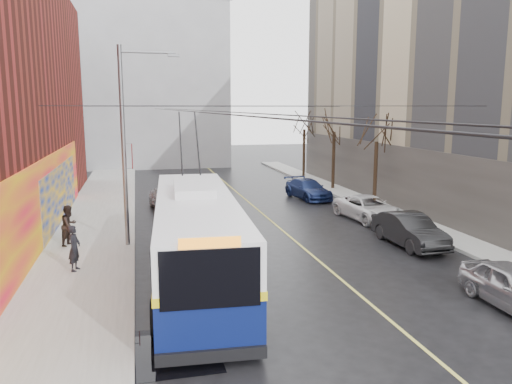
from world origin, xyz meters
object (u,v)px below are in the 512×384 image
Objects in this scene: tree_mid at (334,122)px; pedestrian_b at (69,225)px; tree_far at (304,121)px; pedestrian_a at (74,248)px; tree_near at (377,129)px; trolleybus at (196,237)px; parked_car_c at (368,208)px; parked_car_d at (308,189)px; parked_car_b at (409,230)px; following_car at (166,198)px; streetlight_pole at (127,142)px.

pedestrian_b is (-17.84, -12.52, -4.18)m from tree_mid.
pedestrian_a is (-17.21, -23.32, -4.11)m from tree_far.
pedestrian_b is at bearing -132.43° from tree_far.
tree_near is 0.97× the size of tree_far.
tree_mid is at bearing 58.63° from trolleybus.
parked_car_c is at bearing -101.18° from tree_mid.
tree_near is 1.38× the size of parked_car_d.
parked_car_b reaches higher than following_car.
tree_mid is at bearing 40.65° from streetlight_pole.
following_car is at bearing -160.19° from tree_mid.
tree_far is at bearing 81.84° from parked_car_b.
streetlight_pole is 4.87× the size of pedestrian_b.
parked_car_c is (-2.04, -17.32, -4.46)m from tree_far.
following_car is 2.35× the size of pedestrian_a.
pedestrian_a reaches higher than parked_car_c.
streetlight_pole is 2.16× the size of following_car.
streetlight_pole is 9.50m from following_car.
pedestrian_b reaches higher than pedestrian_a.
parked_car_c is at bearing -53.73° from pedestrian_b.
pedestrian_b is (-4.78, -7.82, 0.36)m from following_car.
parked_car_c is at bearing -96.72° from tree_far.
parked_car_c is 1.17× the size of following_car.
streetlight_pole reaches higher than following_car.
streetlight_pole is at bearing -149.11° from parked_car_d.
pedestrian_b is at bearing 166.59° from parked_car_b.
tree_far is 28.49m from trolleybus.
tree_far is 1.58× the size of following_car.
streetlight_pole reaches higher than tree_far.
pedestrian_b reaches higher than parked_car_b.
parked_car_d is at bearing 90.86° from parked_car_b.
parked_car_d is at bearing 129.43° from tree_near.
parked_car_b is at bearing -106.70° from tree_near.
pedestrian_b is (-2.70, 0.48, -3.77)m from streetlight_pole.
trolleybus is at bearing -150.02° from parked_car_c.
streetlight_pole is 5.07× the size of pedestrian_a.
pedestrian_a is (-4.45, 1.92, -0.67)m from trolleybus.
tree_mid reaches higher than pedestrian_a.
pedestrian_b is at bearing -144.94° from tree_mid.
tree_far reaches higher than trolleybus.
parked_car_c is 2.64× the size of pedestrian_b.
streetlight_pole reaches higher than tree_near.
tree_mid is at bearing -31.38° from pedestrian_a.
parked_car_b is 12.55m from parked_car_d.
pedestrian_b is (-14.69, -9.35, 0.40)m from parked_car_d.
tree_mid is 7.00m from tree_far.
tree_far is at bearing 52.88° from streetlight_pole.
pedestrian_b reaches higher than parked_car_d.
parked_car_b is 2.56× the size of pedestrian_a.
parked_car_c is at bearing -35.94° from following_car.
tree_near reaches higher than parked_car_c.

